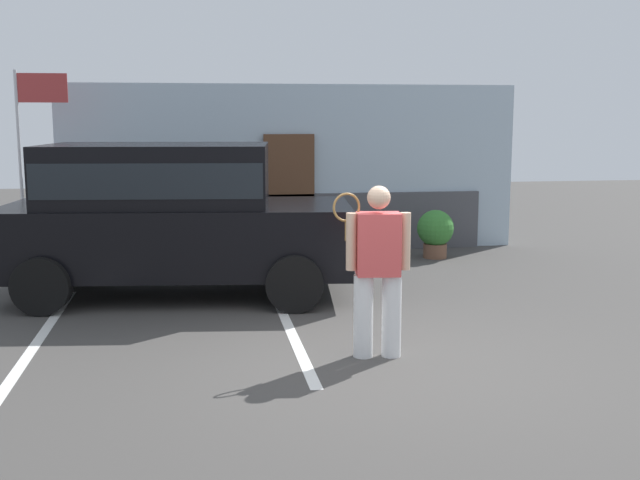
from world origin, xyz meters
TOP-DOWN VIEW (x-y plane):
  - ground_plane at (0.00, 0.00)m, footprint 40.00×40.00m
  - parking_stripe_0 at (-3.47, 1.50)m, footprint 0.12×4.40m
  - parking_stripe_1 at (-0.71, 1.50)m, footprint 0.12×4.40m
  - house_frontage at (-0.00, 6.64)m, footprint 8.16×0.40m
  - parked_suv at (-2.09, 3.26)m, footprint 4.79×2.58m
  - tennis_player_man at (0.05, 0.19)m, footprint 0.78×0.31m
  - potted_plant_by_porch at (2.31, 5.46)m, footprint 0.63×0.63m
  - flag_pole at (-4.26, 5.59)m, footprint 0.80×0.05m

SIDE VIEW (x-z plane):
  - ground_plane at x=0.00m, z-range 0.00..0.00m
  - parking_stripe_0 at x=-3.47m, z-range 0.00..0.01m
  - parking_stripe_1 at x=-0.71m, z-range 0.00..0.01m
  - potted_plant_by_porch at x=2.31m, z-range 0.05..0.87m
  - tennis_player_man at x=0.05m, z-range 0.04..1.78m
  - parked_suv at x=-2.09m, z-range 0.12..2.17m
  - house_frontage at x=0.00m, z-range -0.09..2.88m
  - flag_pole at x=-4.26m, z-range 0.60..3.72m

